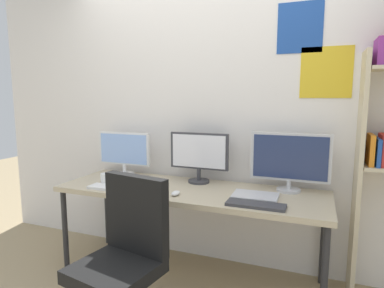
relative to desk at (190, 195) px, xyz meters
The scene contains 11 objects.
wall_back 0.74m from the desk, 89.79° to the left, with size 4.50×0.11×2.60m.
desk is the anchor object (origin of this frame).
office_chair 0.85m from the desk, 98.08° to the right, with size 0.52×0.52×0.99m.
monitor_left 0.81m from the desk, 163.82° to the left, with size 0.52×0.18×0.40m.
monitor_center 0.36m from the desk, 90.00° to the left, with size 0.50×0.18×0.42m.
monitor_right 0.82m from the desk, 16.18° to the left, with size 0.59×0.18×0.45m.
keyboard_left 0.61m from the desk, 157.67° to the right, with size 0.40×0.13×0.02m, color silver.
keyboard_right 0.61m from the desk, 22.33° to the right, with size 0.39×0.13×0.02m, color #38383D.
computer_mouse 0.21m from the desk, 99.59° to the right, with size 0.06×0.10×0.03m, color silver.
laptop_closed 0.53m from the desk, ahead, with size 0.32×0.22×0.02m, color silver.
coffee_mug 0.72m from the desk, behind, with size 0.11×0.08×0.09m.
Camera 1 is at (0.91, -1.71, 1.46)m, focal length 30.48 mm.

